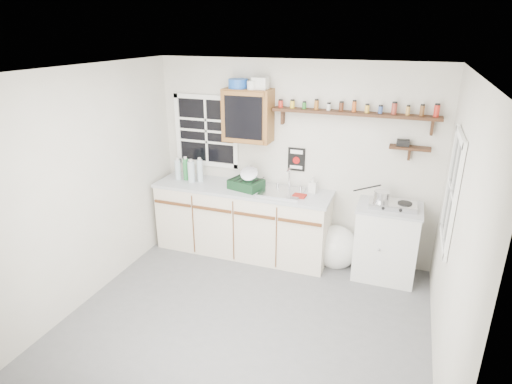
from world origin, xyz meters
TOP-DOWN VIEW (x-y plane):
  - room at (0.00, 0.00)m, footprint 3.64×3.24m
  - main_cabinet at (-0.58, 1.30)m, footprint 2.31×0.63m
  - right_cabinet at (1.25, 1.32)m, footprint 0.73×0.57m
  - sink at (-0.05, 1.30)m, footprint 0.52×0.44m
  - upper_cabinet at (-0.55, 1.44)m, footprint 0.60×0.32m
  - upper_cabinet_clutter at (-0.56, 1.44)m, footprint 0.50×0.24m
  - spice_shelf at (0.74, 1.51)m, footprint 1.91×0.18m
  - secondary_shelf at (1.36, 1.52)m, footprint 0.45×0.16m
  - warning_sign at (0.05, 1.59)m, footprint 0.22×0.02m
  - window_back at (-1.20, 1.59)m, footprint 0.93×0.03m
  - window_right at (1.79, 0.55)m, footprint 0.03×0.78m
  - water_bottles at (-1.35, 1.31)m, footprint 0.40×0.14m
  - dish_rack at (-0.50, 1.28)m, footprint 0.46×0.39m
  - soap_bottle at (0.31, 1.43)m, footprint 0.10×0.10m
  - rag at (0.19, 1.24)m, footprint 0.16×0.14m
  - hotplate at (1.27, 1.31)m, footprint 0.54×0.30m
  - saucepan at (1.14, 1.31)m, footprint 0.43×0.26m
  - trash_bag at (0.65, 1.40)m, footprint 0.48×0.44m

SIDE VIEW (x-z plane):
  - trash_bag at x=0.65m, z-range -0.04..0.51m
  - right_cabinet at x=1.25m, z-range 0.00..0.91m
  - main_cabinet at x=-0.58m, z-range 0.00..0.92m
  - sink at x=-0.05m, z-range 0.79..1.08m
  - rag at x=0.19m, z-range 0.92..0.94m
  - hotplate at x=1.27m, z-range 0.91..0.98m
  - dish_rack at x=-0.50m, z-range 0.87..1.17m
  - soap_bottle at x=0.31m, z-range 0.92..1.13m
  - saucepan at x=1.14m, z-range 0.94..1.13m
  - water_bottles at x=-1.35m, z-range 0.90..1.23m
  - room at x=0.00m, z-range -0.02..2.52m
  - warning_sign at x=0.05m, z-range 1.13..1.43m
  - window_right at x=1.79m, z-range 0.91..1.99m
  - window_back at x=-1.20m, z-range 1.06..2.04m
  - secondary_shelf at x=1.36m, z-range 1.46..1.69m
  - upper_cabinet at x=-0.55m, z-range 1.50..2.15m
  - spice_shelf at x=0.74m, z-range 1.76..2.11m
  - upper_cabinet_clutter at x=-0.56m, z-range 2.14..2.28m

